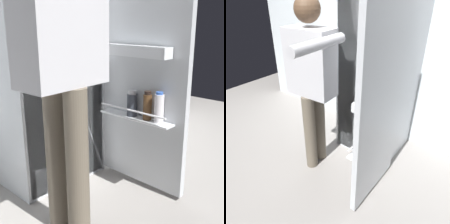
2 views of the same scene
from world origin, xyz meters
The scene contains 4 objects.
ground_plane centered at (0.00, 0.00, 0.00)m, with size 6.11×6.11×0.00m, color gray.
kitchen_wall centered at (0.00, 0.92, 1.27)m, with size 4.40×0.10×2.55m, color silver.
refrigerator centered at (0.03, 0.51, 0.86)m, with size 0.74×1.31×1.72m.
person centered at (-0.32, -0.14, 1.02)m, with size 0.58×0.75×1.69m.
Camera 1 is at (-1.26, -1.34, 1.15)m, focal length 49.58 mm.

